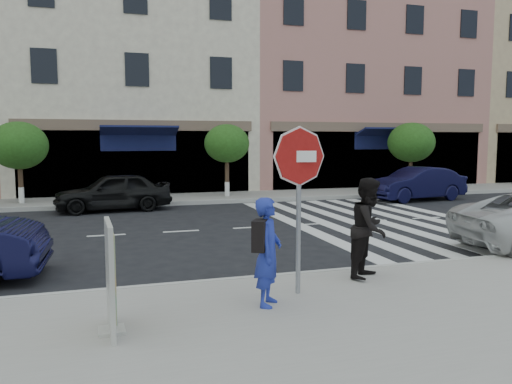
% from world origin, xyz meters
% --- Properties ---
extents(ground, '(120.00, 120.00, 0.00)m').
position_xyz_m(ground, '(0.00, 0.00, 0.00)').
color(ground, black).
rests_on(ground, ground).
extents(sidewalk_near, '(60.00, 4.50, 0.15)m').
position_xyz_m(sidewalk_near, '(0.00, -3.75, 0.07)').
color(sidewalk_near, gray).
rests_on(sidewalk_near, ground).
extents(sidewalk_far, '(60.00, 3.00, 0.15)m').
position_xyz_m(sidewalk_far, '(0.00, 11.00, 0.07)').
color(sidewalk_far, gray).
rests_on(sidewalk_far, ground).
extents(building_centre, '(11.00, 9.00, 11.00)m').
position_xyz_m(building_centre, '(-0.50, 17.00, 5.50)').
color(building_centre, beige).
rests_on(building_centre, ground).
extents(building_east_mid, '(13.00, 9.00, 13.00)m').
position_xyz_m(building_east_mid, '(11.50, 17.00, 6.50)').
color(building_east_mid, '#AD6F67').
rests_on(building_east_mid, ground).
extents(street_tree_wb, '(2.10, 2.10, 3.06)m').
position_xyz_m(street_tree_wb, '(-5.00, 10.80, 2.31)').
color(street_tree_wb, '#473323').
rests_on(street_tree_wb, sidewalk_far).
extents(street_tree_c, '(1.90, 1.90, 3.04)m').
position_xyz_m(street_tree_c, '(3.00, 10.80, 2.36)').
color(street_tree_c, '#473323').
rests_on(street_tree_c, sidewalk_far).
extents(street_tree_ea, '(2.20, 2.20, 3.19)m').
position_xyz_m(street_tree_ea, '(12.00, 10.80, 2.39)').
color(street_tree_ea, '#473323').
rests_on(street_tree_ea, sidewalk_far).
extents(stop_sign, '(0.91, 0.21, 2.61)m').
position_xyz_m(stop_sign, '(0.83, -2.62, 2.04)').
color(stop_sign, gray).
rests_on(stop_sign, sidewalk_near).
extents(photographer, '(0.62, 0.69, 1.58)m').
position_xyz_m(photographer, '(0.20, -2.99, 0.94)').
color(photographer, navy).
rests_on(photographer, sidewalk_near).
extents(walker, '(1.08, 1.06, 1.75)m').
position_xyz_m(walker, '(2.36, -2.10, 1.03)').
color(walker, black).
rests_on(walker, sidewalk_near).
extents(poster_board, '(0.34, 0.92, 1.40)m').
position_xyz_m(poster_board, '(-2.00, -3.39, 0.83)').
color(poster_board, beige).
rests_on(poster_board, sidewalk_near).
extents(car_far_mid, '(4.16, 1.99, 1.37)m').
position_xyz_m(car_far_mid, '(-1.70, 8.74, 0.69)').
color(car_far_mid, black).
rests_on(car_far_mid, ground).
extents(car_far_right, '(4.39, 1.98, 1.40)m').
position_xyz_m(car_far_right, '(10.50, 8.14, 0.70)').
color(car_far_right, black).
rests_on(car_far_right, ground).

